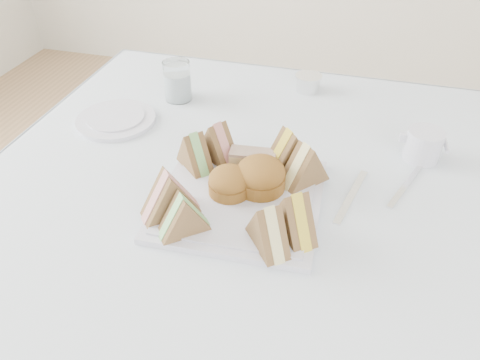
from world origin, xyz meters
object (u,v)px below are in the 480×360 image
(serving_plate, at_px, (240,199))
(creamer_jug, at_px, (423,145))
(water_glass, at_px, (177,81))
(table, at_px, (242,299))

(serving_plate, bearing_deg, creamer_jug, 33.48)
(water_glass, relative_size, creamer_jug, 1.33)
(serving_plate, height_order, water_glass, water_glass)
(serving_plate, bearing_deg, table, 98.28)
(table, xyz_separation_m, water_glass, (-0.24, 0.27, 0.42))
(table, distance_m, water_glass, 0.55)
(table, height_order, water_glass, water_glass)
(creamer_jug, bearing_deg, table, -158.02)
(serving_plate, xyz_separation_m, water_glass, (-0.25, 0.34, 0.04))
(table, bearing_deg, water_glass, 131.75)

